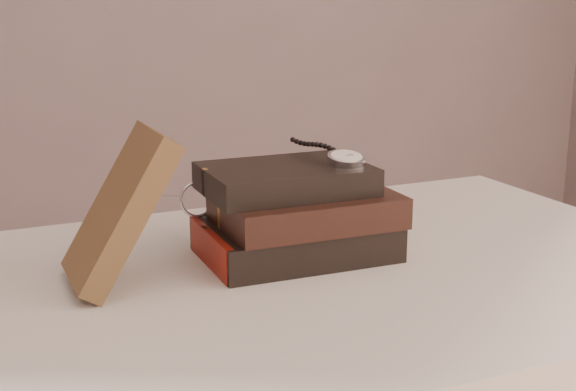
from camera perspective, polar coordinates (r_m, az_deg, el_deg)
name	(u,v)px	position (r m, az deg, el deg)	size (l,w,h in m)	color
table	(285,348)	(0.95, -0.24, -10.67)	(1.00, 0.60, 0.75)	silver
book_stack	(297,214)	(0.96, 0.62, -1.33)	(0.23, 0.16, 0.11)	black
journal	(120,209)	(0.87, -11.68, -0.93)	(0.03, 0.11, 0.18)	#452F1A
pocket_watch	(342,157)	(0.96, 3.80, 2.73)	(0.05, 0.15, 0.02)	silver
eyeglasses	(214,197)	(1.00, -5.21, -0.11)	(0.09, 0.11, 0.04)	silver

